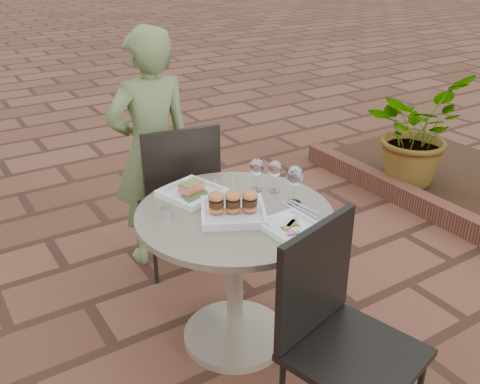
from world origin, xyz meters
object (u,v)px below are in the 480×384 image
plate_salmon (192,192)px  chair_near (336,323)px  plate_sliders (233,207)px  chair_far (178,187)px  diner (152,150)px  cafe_table (235,257)px  plate_tuna (290,226)px

plate_salmon → chair_near: bearing=-83.1°
chair_near → plate_salmon: chair_near is taller
plate_salmon → plate_sliders: size_ratio=0.83×
chair_far → diner: bearing=-67.5°
cafe_table → chair_near: chair_near is taller
chair_far → plate_tuna: chair_far is taller
chair_far → diner: diner is taller
plate_salmon → plate_sliders: (0.06, -0.28, 0.02)m
plate_salmon → plate_tuna: bearing=-68.9°
chair_near → plate_tuna: (0.09, 0.41, 0.19)m
chair_far → plate_sliders: 0.79m
plate_sliders → plate_salmon: bearing=102.5°
cafe_table → plate_tuna: 0.39m
chair_near → cafe_table: bearing=77.6°
chair_far → plate_salmon: (-0.15, -0.47, 0.20)m
chair_near → diner: (-0.02, 1.61, 0.17)m
cafe_table → plate_tuna: size_ratio=4.01×
diner → plate_tuna: (0.10, -1.20, 0.03)m
cafe_table → chair_near: bearing=-87.7°
chair_far → diner: (-0.06, 0.21, 0.17)m
cafe_table → chair_near: size_ratio=0.97×
chair_far → chair_near: size_ratio=1.00×
diner → plate_sliders: diner is taller
plate_tuna → diner: bearing=94.9°
chair_near → plate_salmon: 0.95m
cafe_table → plate_salmon: plate_salmon is taller
diner → plate_sliders: bearing=88.2°
diner → chair_far: bearing=104.9°
cafe_table → plate_salmon: 0.38m
chair_far → plate_tuna: (0.05, -0.99, 0.19)m
cafe_table → chair_far: bearing=84.7°
chair_near → plate_sliders: bearing=79.8°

